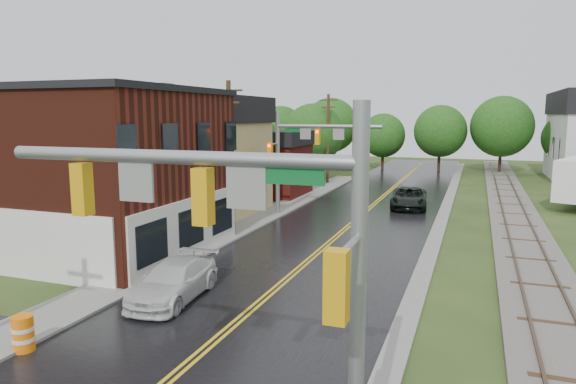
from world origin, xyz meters
The scene contains 18 objects.
main_road centered at (0.00, 30.00, 0.00)m, with size 10.00×90.00×0.02m, color black.
curb_right centered at (5.40, 35.00, 0.00)m, with size 0.80×70.00×0.12m, color gray.
sidewalk_left centered at (-6.20, 25.00, 0.00)m, with size 2.40×50.00×0.12m, color gray.
brick_building centered at (-12.48, 15.00, 4.15)m, with size 14.30×10.30×8.30m.
yellow_house centered at (-11.00, 26.00, 3.20)m, with size 8.00×7.00×6.40m, color tan.
darkred_building centered at (-10.00, 35.00, 2.20)m, with size 7.00×6.00×4.40m, color #3F0F0C.
railroad centered at (10.00, 35.00, 0.11)m, with size 3.20×80.00×0.30m.
traffic_signal_near centered at (3.47, 2.00, 4.97)m, with size 7.34×0.30×7.20m.
traffic_signal_far centered at (-3.47, 27.00, 4.97)m, with size 7.34×0.43×7.20m.
utility_pole_b centered at (-6.80, 22.00, 4.72)m, with size 1.80×0.28×9.00m.
utility_pole_c centered at (-6.80, 44.00, 4.72)m, with size 1.80×0.28×9.00m.
tree_left_a centered at (-19.85, 21.90, 5.11)m, with size 6.80×6.80×8.67m.
tree_left_b centered at (-17.85, 31.90, 5.72)m, with size 7.60×7.60×9.69m.
tree_left_c centered at (-13.85, 39.90, 4.51)m, with size 6.00×6.00×7.65m.
tree_left_e centered at (-8.85, 45.90, 4.81)m, with size 6.40×6.40×8.16m.
suv_dark centered at (2.75, 32.75, 0.77)m, with size 2.55×5.54×1.54m, color black.
pickup_white centered at (-3.20, 10.00, 0.71)m, with size 1.99×4.89×1.42m, color silver.
construction_barrel centered at (-5.00, 4.71, 0.55)m, with size 0.61×0.61×1.09m, color orange.
Camera 1 is at (7.33, -6.08, 6.97)m, focal length 32.00 mm.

